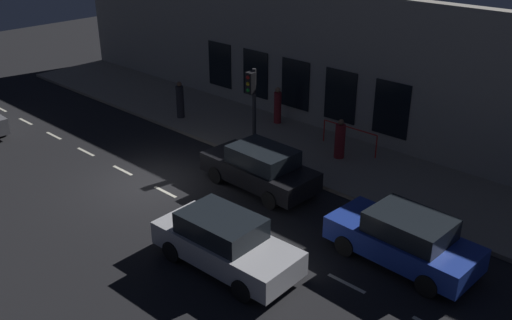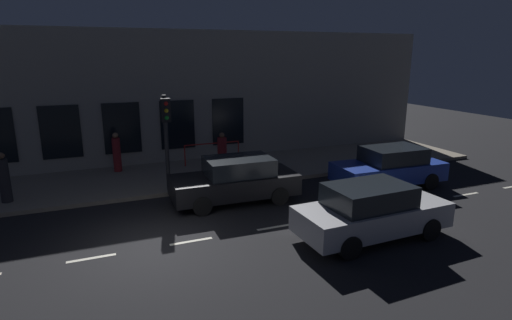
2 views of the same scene
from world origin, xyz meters
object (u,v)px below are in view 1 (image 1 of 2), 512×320
Objects in this scene: parked_car_3 at (404,239)px; pedestrian_0 at (278,106)px; parked_car_0 at (225,242)px; pedestrian_1 at (340,140)px; pedestrian_2 at (180,101)px; parked_car_1 at (260,168)px; traffic_light at (252,98)px.

parked_car_3 is 2.57× the size of pedestrian_0.
pedestrian_1 is at bearing -169.26° from parked_car_0.
pedestrian_2 is (-1.30, 8.16, 0.08)m from pedestrian_1.
pedestrian_1 is at bearing 89.09° from pedestrian_2.
parked_car_3 is (-0.67, -6.14, -0.00)m from parked_car_1.
pedestrian_1 is 8.26m from pedestrian_2.
parked_car_3 is at bearing -94.59° from parked_car_1.
traffic_light is 5.69m from pedestrian_2.
pedestrian_1 is (2.12, -2.75, -1.65)m from traffic_light.
parked_car_0 is at bearing -147.34° from parked_car_1.
parked_car_0 is 11.18m from pedestrian_0.
pedestrian_2 is at bearing 72.50° from pedestrian_0.
pedestrian_0 reaches higher than pedestrian_1.
parked_car_1 is 3.92m from pedestrian_1.
traffic_light is 7.71m from parked_car_0.
pedestrian_2 reaches higher than parked_car_1.
traffic_light is 2.02× the size of pedestrian_2.
pedestrian_0 reaches higher than parked_car_3.
parked_car_1 is 1.02× the size of parked_car_3.
parked_car_3 is 2.71× the size of pedestrian_1.
pedestrian_2 is (2.55, 7.41, 0.16)m from parked_car_1.
pedestrian_1 is at bearing -52.40° from traffic_light.
parked_car_0 and parked_car_3 have the same top height.
traffic_light is at bearing 75.80° from parked_car_3.
pedestrian_2 is (3.21, 13.56, 0.16)m from parked_car_3.
parked_car_0 is (-5.97, -4.56, -1.74)m from traffic_light.
parked_car_0 and parked_car_1 have the same top height.
traffic_light is at bearing -144.50° from parked_car_0.
pedestrian_2 reaches higher than parked_car_3.
parked_car_1 is at bearing 163.96° from pedestrian_0.
traffic_light is at bearing 153.97° from pedestrian_0.
parked_car_0 is 12.06m from pedestrian_2.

